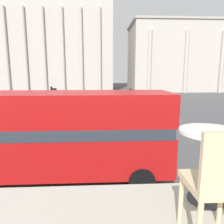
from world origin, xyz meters
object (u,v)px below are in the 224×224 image
plaza_building_left (50,45)px  pedestrian_yellow (22,109)px  cafe_chair_0 (219,182)px  traffic_light_near (54,110)px  car_white (81,107)px  pedestrian_blue (99,109)px  double_decker_bus (50,133)px  cafe_dining_table (210,150)px  pedestrian_black (129,101)px  pedestrian_white (155,109)px  traffic_light_mid (131,101)px  car_black (46,108)px  plaza_building_right (191,58)px

plaza_building_left → pedestrian_yellow: (5.14, -38.21, -11.06)m
cafe_chair_0 → pedestrian_yellow: bearing=109.7°
cafe_chair_0 → traffic_light_near: 12.26m
car_white → pedestrian_blue: size_ratio=2.53×
plaza_building_left → traffic_light_near: size_ratio=8.41×
double_decker_bus → cafe_dining_table: size_ratio=14.36×
pedestrian_black → pedestrian_yellow: size_ratio=1.03×
traffic_light_near → pedestrian_white: size_ratio=2.25×
cafe_chair_0 → traffic_light_mid: cafe_chair_0 is taller
pedestrian_blue → cafe_dining_table: bearing=-103.3°
plaza_building_left → pedestrian_yellow: 40.11m
double_decker_bus → pedestrian_black: size_ratio=6.09×
plaza_building_left → car_white: (11.08, -35.10, -11.32)m
cafe_dining_table → car_black: bearing=107.5°
pedestrian_black → pedestrian_yellow: pedestrian_black is taller
cafe_dining_table → plaza_building_left: (-14.57, 59.70, 7.89)m
pedestrian_blue → pedestrian_yellow: 8.24m
plaza_building_right → pedestrian_white: (-18.84, -37.00, -7.70)m
plaza_building_right → pedestrian_yellow: bearing=-132.5°
double_decker_bus → car_white: 17.32m
car_white → pedestrian_yellow: (-5.94, -3.11, 0.26)m
cafe_chair_0 → pedestrian_black: (3.08, 27.84, -3.12)m
cafe_dining_table → traffic_light_near: bearing=109.3°
traffic_light_near → traffic_light_mid: (5.60, 6.96, -0.38)m
car_black → pedestrian_blue: (6.34, -2.49, 0.25)m
traffic_light_near → pedestrian_black: bearing=67.5°
pedestrian_black → plaza_building_right: bearing=90.0°
double_decker_bus → cafe_chair_0: 8.69m
plaza_building_left → car_black: 38.17m
car_black → traffic_light_near: bearing=78.2°
car_black → pedestrian_black: 10.91m
plaza_building_right → pedestrian_yellow: 49.36m
pedestrian_blue → pedestrian_yellow: bearing=163.2°
car_white → pedestrian_yellow: bearing=-132.6°
cafe_dining_table → traffic_light_mid: size_ratio=0.21×
double_decker_bus → pedestrian_black: (6.12, 19.91, -1.27)m
pedestrian_white → pedestrian_blue: size_ratio=1.08×
traffic_light_near → pedestrian_blue: traffic_light_near is taller
plaza_building_left → traffic_light_mid: bearing=-68.6°
cafe_dining_table → plaza_building_left: plaza_building_left is taller
double_decker_bus → car_black: (-4.27, 16.59, -1.56)m
pedestrian_white → pedestrian_blue: bearing=-173.9°
car_white → pedestrian_white: 9.18m
plaza_building_right → pedestrian_white: plaza_building_right is taller
pedestrian_white → pedestrian_black: 7.08m
plaza_building_right → cafe_dining_table: bearing=-112.3°
double_decker_bus → car_black: double_decker_bus is taller
traffic_light_mid → car_white: 8.57m
pedestrian_white → pedestrian_yellow: 14.14m
pedestrian_blue → pedestrian_black: size_ratio=0.97×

